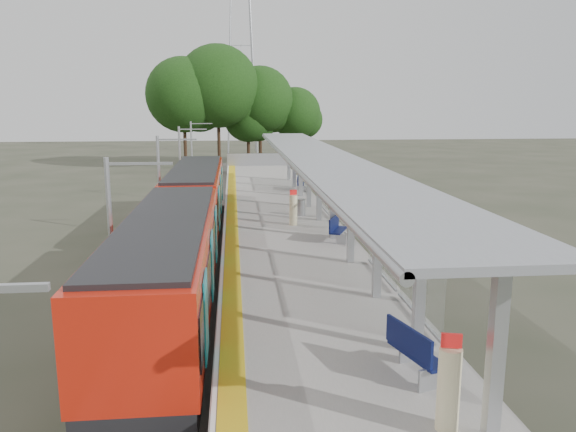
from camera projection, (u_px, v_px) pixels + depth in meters
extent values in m
cube|color=#59544C|center=(197.00, 231.00, 31.00)|extent=(3.00, 70.00, 0.24)
cube|color=gray|center=(278.00, 222.00, 31.36)|extent=(6.00, 50.00, 1.00)
cube|color=gold|center=(232.00, 214.00, 31.01)|extent=(0.60, 50.00, 0.02)
cube|color=#9EA0A5|center=(258.00, 160.00, 55.49)|extent=(6.00, 0.10, 1.20)
cube|color=black|center=(170.00, 310.00, 17.56)|extent=(2.50, 13.50, 0.70)
cube|color=red|center=(168.00, 261.00, 17.25)|extent=(2.65, 13.50, 2.50)
cube|color=black|center=(168.00, 260.00, 17.24)|extent=(2.72, 12.96, 1.20)
cube|color=black|center=(166.00, 220.00, 16.99)|extent=(2.40, 12.82, 0.15)
cube|color=#0D7584|center=(212.00, 265.00, 17.41)|extent=(0.04, 1.30, 2.00)
cylinder|color=black|center=(148.00, 396.00, 13.01)|extent=(2.20, 0.70, 0.70)
cube|color=black|center=(197.00, 220.00, 31.32)|extent=(2.50, 13.50, 0.70)
cube|color=red|center=(196.00, 191.00, 31.01)|extent=(2.65, 13.50, 2.50)
cube|color=black|center=(196.00, 191.00, 31.00)|extent=(2.72, 12.96, 1.20)
cube|color=black|center=(195.00, 168.00, 30.75)|extent=(2.40, 12.82, 0.15)
cube|color=#0D7584|center=(221.00, 194.00, 31.17)|extent=(0.04, 1.30, 2.00)
cylinder|color=black|center=(191.00, 246.00, 26.77)|extent=(2.20, 0.70, 0.70)
cube|color=black|center=(186.00, 222.00, 24.18)|extent=(2.30, 0.80, 2.40)
cube|color=#9EA0A5|center=(496.00, 356.00, 9.64)|extent=(0.25, 0.25, 3.50)
cube|color=#9EA0A5|center=(420.00, 283.00, 13.54)|extent=(0.25, 0.25, 3.50)
cube|color=#9EA0A5|center=(378.00, 243.00, 17.45)|extent=(0.25, 0.25, 3.50)
cube|color=#9EA0A5|center=(351.00, 218.00, 21.35)|extent=(0.25, 0.25, 3.50)
cube|color=#9EA0A5|center=(333.00, 200.00, 25.25)|extent=(0.25, 0.25, 3.50)
cube|color=#9EA0A5|center=(319.00, 187.00, 29.16)|extent=(0.25, 0.25, 3.50)
cube|color=#9EA0A5|center=(309.00, 177.00, 33.06)|extent=(0.25, 0.25, 3.50)
cube|color=#9EA0A5|center=(301.00, 170.00, 36.96)|extent=(0.25, 0.25, 3.50)
cube|color=#9EA0A5|center=(294.00, 163.00, 40.87)|extent=(0.25, 0.25, 3.50)
cube|color=#9EA0A5|center=(289.00, 158.00, 44.77)|extent=(0.25, 0.25, 3.50)
cube|color=gray|center=(318.00, 156.00, 26.81)|extent=(3.20, 38.00, 0.16)
cylinder|color=#9EA0A5|center=(285.00, 157.00, 26.67)|extent=(0.24, 38.00, 0.24)
cube|color=silver|center=(420.00, 279.00, 15.67)|extent=(0.05, 3.70, 2.20)
cube|color=silver|center=(382.00, 244.00, 19.57)|extent=(0.05, 3.70, 2.20)
cube|color=silver|center=(339.00, 204.00, 27.38)|extent=(0.05, 3.70, 2.20)
cube|color=silver|center=(326.00, 192.00, 31.28)|extent=(0.05, 3.70, 2.20)
cube|color=silver|center=(307.00, 174.00, 39.09)|extent=(0.05, 3.70, 2.20)
cube|color=silver|center=(300.00, 168.00, 42.99)|extent=(0.05, 3.70, 2.20)
cylinder|color=#382316|center=(185.00, 144.00, 61.26)|extent=(0.36, 0.36, 5.32)
sphere|color=#1F4914|center=(183.00, 95.00, 60.22)|extent=(8.08, 8.08, 8.08)
cylinder|color=#382316|center=(219.00, 141.00, 62.19)|extent=(0.36, 0.36, 5.93)
sphere|color=#1F4914|center=(218.00, 86.00, 61.03)|extent=(9.02, 9.02, 9.02)
cylinder|color=#382316|center=(249.00, 150.00, 64.56)|extent=(0.36, 0.36, 3.66)
sphere|color=#1F4914|center=(248.00, 117.00, 63.85)|extent=(5.56, 5.56, 5.56)
cylinder|color=#382316|center=(260.00, 144.00, 64.86)|extent=(0.36, 0.36, 4.99)
sphere|color=#1F4914|center=(260.00, 100.00, 63.88)|extent=(7.58, 7.58, 7.58)
cylinder|color=#382316|center=(295.00, 147.00, 66.98)|extent=(0.36, 0.36, 3.97)
sphere|color=#1F4914|center=(295.00, 113.00, 66.20)|extent=(6.03, 6.03, 6.03)
cylinder|color=#9EA0A5|center=(111.00, 243.00, 17.64)|extent=(0.16, 0.16, 5.40)
cube|color=#9EA0A5|center=(140.00, 164.00, 17.24)|extent=(2.00, 0.08, 0.08)
cylinder|color=#9EA0A5|center=(159.00, 188.00, 29.35)|extent=(0.16, 0.16, 5.40)
cube|color=#9EA0A5|center=(177.00, 139.00, 28.95)|extent=(2.00, 0.08, 0.08)
cylinder|color=#9EA0A5|center=(180.00, 164.00, 41.06)|extent=(0.16, 0.16, 5.40)
cube|color=#9EA0A5|center=(193.00, 129.00, 40.66)|extent=(2.00, 0.08, 0.08)
cylinder|color=#9EA0A5|center=(192.00, 150.00, 52.77)|extent=(0.16, 0.16, 5.40)
cube|color=#9EA0A5|center=(202.00, 124.00, 52.37)|extent=(2.00, 0.08, 0.08)
cube|color=#0E1648|center=(418.00, 354.00, 12.52)|extent=(0.98, 1.79, 0.07)
cube|color=#0E1648|center=(409.00, 340.00, 12.43)|extent=(0.56, 1.66, 0.63)
cube|color=#9EA0A5|center=(428.00, 380.00, 11.90)|extent=(0.46, 0.20, 0.50)
cube|color=#9EA0A5|center=(408.00, 352.00, 13.24)|extent=(0.46, 0.20, 0.50)
cube|color=#0E1648|center=(339.00, 230.00, 24.96)|extent=(1.10, 1.66, 0.06)
cube|color=#0E1648|center=(334.00, 223.00, 24.87)|extent=(0.72, 1.49, 0.59)
cube|color=#9EA0A5|center=(341.00, 239.00, 24.38)|extent=(0.42, 0.23, 0.47)
cube|color=#9EA0A5|center=(336.00, 232.00, 25.63)|extent=(0.42, 0.23, 0.47)
cube|color=#0E1648|center=(301.00, 184.00, 39.69)|extent=(0.68, 1.56, 0.06)
cube|color=#0E1648|center=(298.00, 180.00, 39.61)|extent=(0.29, 1.50, 0.55)
cube|color=#9EA0A5|center=(302.00, 188.00, 39.14)|extent=(0.41, 0.12, 0.44)
cube|color=#9EA0A5|center=(300.00, 186.00, 40.32)|extent=(0.41, 0.12, 0.44)
cylinder|color=beige|center=(449.00, 389.00, 10.40)|extent=(0.43, 0.43, 1.61)
cube|color=red|center=(452.00, 341.00, 10.21)|extent=(0.38, 0.15, 0.27)
cylinder|color=beige|center=(293.00, 210.00, 28.21)|extent=(0.40, 0.40, 1.51)
cube|color=red|center=(293.00, 192.00, 28.03)|extent=(0.36, 0.15, 0.25)
cylinder|color=#9EA0A5|center=(301.00, 207.00, 30.63)|extent=(0.45, 0.45, 0.91)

